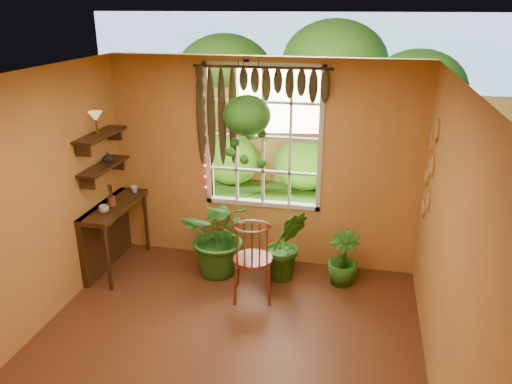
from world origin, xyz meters
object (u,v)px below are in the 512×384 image
Objects in this scene: windsor_chair at (253,270)px; potted_plant_left at (221,235)px; potted_plant_mid at (286,244)px; hanging_basket at (247,122)px; counter_ledge at (109,228)px.

potted_plant_left is (-0.52, 0.49, 0.17)m from windsor_chair.
potted_plant_mid is 1.59m from hanging_basket.
windsor_chair is at bearing -9.43° from counter_ledge.
hanging_basket is at bearing 10.22° from counter_ledge.
potted_plant_mid is at bearing 48.80° from windsor_chair.
windsor_chair is at bearing -120.58° from potted_plant_mid.
hanging_basket is (1.79, 0.32, 1.42)m from counter_ledge.
potted_plant_left is 0.83m from potted_plant_mid.
potted_plant_mid is (0.31, 0.53, 0.11)m from windsor_chair.
potted_plant_mid reaches higher than counter_ledge.
potted_plant_left is at bearing 126.18° from windsor_chair.
potted_plant_mid is (0.83, 0.04, -0.06)m from potted_plant_left.
potted_plant_mid is at bearing 4.80° from counter_ledge.
windsor_chair is (2.00, -0.33, -0.19)m from counter_ledge.
counter_ledge is 1.13× the size of potted_plant_left.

